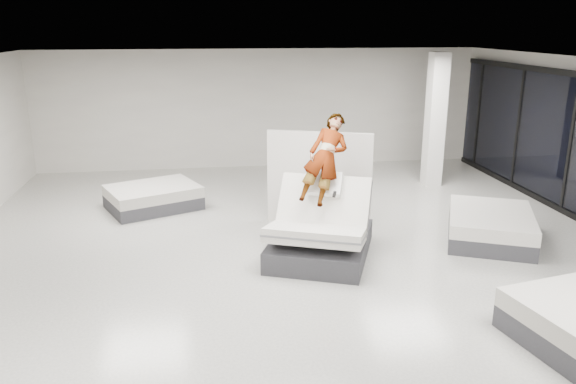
{
  "coord_description": "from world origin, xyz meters",
  "views": [
    {
      "loc": [
        -1.5,
        -8.28,
        3.81
      ],
      "look_at": [
        -0.11,
        1.02,
        1.0
      ],
      "focal_mm": 35.0,
      "sensor_mm": 36.0,
      "label": 1
    }
  ],
  "objects_px": {
    "remote": "(334,194)",
    "flat_bed_left_far": "(153,197)",
    "flat_bed_right_far": "(490,226)",
    "hero_bed": "(321,234)",
    "person": "(325,176)",
    "column": "(435,120)",
    "divider_panel": "(319,179)"
  },
  "relations": [
    {
      "from": "flat_bed_left_far",
      "to": "flat_bed_right_far",
      "type": "bearing_deg",
      "value": -24.05
    },
    {
      "from": "flat_bed_left_far",
      "to": "column",
      "type": "relative_size",
      "value": 0.69
    },
    {
      "from": "remote",
      "to": "flat_bed_left_far",
      "type": "height_order",
      "value": "remote"
    },
    {
      "from": "person",
      "to": "flat_bed_left_far",
      "type": "xyz_separation_m",
      "value": [
        -3.16,
        2.78,
        -1.08
      ]
    },
    {
      "from": "person",
      "to": "flat_bed_right_far",
      "type": "relative_size",
      "value": 0.71
    },
    {
      "from": "person",
      "to": "flat_bed_right_far",
      "type": "height_order",
      "value": "person"
    },
    {
      "from": "hero_bed",
      "to": "flat_bed_right_far",
      "type": "distance_m",
      "value": 3.26
    },
    {
      "from": "remote",
      "to": "divider_panel",
      "type": "bearing_deg",
      "value": 109.15
    },
    {
      "from": "remote",
      "to": "flat_bed_left_far",
      "type": "bearing_deg",
      "value": 157.44
    },
    {
      "from": "divider_panel",
      "to": "flat_bed_right_far",
      "type": "height_order",
      "value": "divider_panel"
    },
    {
      "from": "remote",
      "to": "divider_panel",
      "type": "height_order",
      "value": "divider_panel"
    },
    {
      "from": "person",
      "to": "column",
      "type": "xyz_separation_m",
      "value": [
        3.51,
        3.73,
        0.27
      ]
    },
    {
      "from": "flat_bed_right_far",
      "to": "divider_panel",
      "type": "bearing_deg",
      "value": 156.5
    },
    {
      "from": "remote",
      "to": "column",
      "type": "bearing_deg",
      "value": 72.3
    },
    {
      "from": "hero_bed",
      "to": "remote",
      "type": "relative_size",
      "value": 17.91
    },
    {
      "from": "hero_bed",
      "to": "remote",
      "type": "xyz_separation_m",
      "value": [
        0.2,
        -0.09,
        0.71
      ]
    },
    {
      "from": "flat_bed_left_far",
      "to": "column",
      "type": "xyz_separation_m",
      "value": [
        6.67,
        0.96,
        1.35
      ]
    },
    {
      "from": "flat_bed_right_far",
      "to": "column",
      "type": "xyz_separation_m",
      "value": [
        0.39,
        3.75,
        1.33
      ]
    },
    {
      "from": "person",
      "to": "flat_bed_right_far",
      "type": "bearing_deg",
      "value": 21.55
    },
    {
      "from": "remote",
      "to": "flat_bed_left_far",
      "type": "xyz_separation_m",
      "value": [
        -3.23,
        3.18,
        -0.88
      ]
    },
    {
      "from": "hero_bed",
      "to": "divider_panel",
      "type": "distance_m",
      "value": 1.69
    },
    {
      "from": "hero_bed",
      "to": "flat_bed_left_far",
      "type": "height_order",
      "value": "hero_bed"
    },
    {
      "from": "remote",
      "to": "column",
      "type": "xyz_separation_m",
      "value": [
        3.43,
        4.14,
        0.47
      ]
    },
    {
      "from": "person",
      "to": "column",
      "type": "distance_m",
      "value": 5.13
    },
    {
      "from": "person",
      "to": "remote",
      "type": "distance_m",
      "value": 0.46
    },
    {
      "from": "flat_bed_left_far",
      "to": "hero_bed",
      "type": "bearing_deg",
      "value": -45.59
    },
    {
      "from": "divider_panel",
      "to": "person",
      "type": "bearing_deg",
      "value": -76.26
    },
    {
      "from": "divider_panel",
      "to": "flat_bed_left_far",
      "type": "relative_size",
      "value": 0.93
    },
    {
      "from": "person",
      "to": "remote",
      "type": "relative_size",
      "value": 11.97
    },
    {
      "from": "hero_bed",
      "to": "person",
      "type": "bearing_deg",
      "value": 68.02
    },
    {
      "from": "hero_bed",
      "to": "column",
      "type": "height_order",
      "value": "column"
    },
    {
      "from": "hero_bed",
      "to": "column",
      "type": "relative_size",
      "value": 0.78
    }
  ]
}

